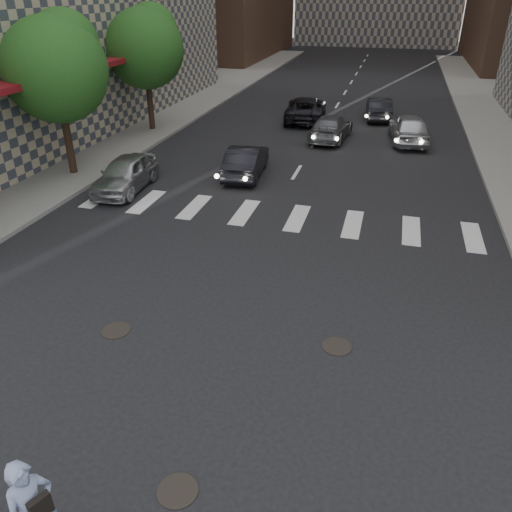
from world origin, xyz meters
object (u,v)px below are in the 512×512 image
(silver_sedan, at_px, (125,174))
(traffic_car_d, at_px, (409,128))
(tree_c, at_px, (146,45))
(traffic_car_e, at_px, (379,108))
(traffic_car_c, at_px, (306,109))
(tree_b, at_px, (58,64))
(traffic_car_a, at_px, (246,161))
(skateboarder, at_px, (33,512))
(traffic_car_b, at_px, (331,128))

(silver_sedan, bearing_deg, traffic_car_d, 39.53)
(tree_c, relative_size, traffic_car_e, 1.62)
(tree_c, distance_m, traffic_car_c, 10.15)
(tree_b, xyz_separation_m, traffic_car_e, (12.44, 14.28, -3.97))
(tree_b, height_order, silver_sedan, tree_b)
(tree_c, xyz_separation_m, traffic_car_e, (12.44, 6.28, -3.97))
(traffic_car_a, relative_size, traffic_car_d, 0.90)
(skateboarder, xyz_separation_m, traffic_car_b, (0.95, 23.92, -0.37))
(skateboarder, bearing_deg, traffic_car_c, 116.88)
(traffic_car_a, height_order, traffic_car_c, traffic_car_c)
(traffic_car_b, bearing_deg, silver_sedan, 59.15)
(skateboarder, relative_size, traffic_car_c, 0.37)
(traffic_car_d, bearing_deg, tree_b, 26.39)
(traffic_car_a, bearing_deg, traffic_car_e, -117.40)
(skateboarder, height_order, traffic_car_d, skateboarder)
(tree_c, relative_size, traffic_car_a, 1.63)
(traffic_car_a, bearing_deg, traffic_car_d, -138.10)
(silver_sedan, xyz_separation_m, traffic_car_b, (7.07, 9.92, -0.04))
(tree_c, xyz_separation_m, silver_sedan, (3.09, -9.13, -3.96))
(tree_b, xyz_separation_m, traffic_car_d, (14.27, 9.28, -3.88))
(traffic_car_a, distance_m, traffic_car_d, 10.14)
(tree_c, relative_size, traffic_car_d, 1.46)
(tree_b, relative_size, tree_c, 1.00)
(traffic_car_c, bearing_deg, traffic_car_a, 79.41)
(skateboarder, distance_m, traffic_car_b, 23.94)
(traffic_car_b, bearing_deg, traffic_car_a, 72.57)
(tree_b, relative_size, traffic_car_d, 1.46)
(tree_b, bearing_deg, skateboarder, -58.67)
(traffic_car_b, bearing_deg, tree_b, 45.47)
(traffic_car_a, height_order, traffic_car_b, traffic_car_a)
(skateboarder, relative_size, silver_sedan, 0.48)
(tree_c, distance_m, skateboarder, 25.17)
(tree_c, bearing_deg, traffic_car_e, 26.78)
(skateboarder, bearing_deg, traffic_car_b, 112.29)
(tree_c, relative_size, silver_sedan, 1.64)
(traffic_car_d, relative_size, traffic_car_e, 1.11)
(traffic_car_a, bearing_deg, skateboarder, 91.10)
(tree_b, distance_m, traffic_car_e, 19.35)
(tree_b, distance_m, skateboarder, 18.09)
(skateboarder, height_order, traffic_car_c, skateboarder)
(traffic_car_b, distance_m, traffic_car_c, 4.44)
(traffic_car_e, bearing_deg, skateboarder, 77.88)
(traffic_car_e, bearing_deg, traffic_car_c, 14.02)
(traffic_car_e, bearing_deg, silver_sedan, 52.90)
(tree_c, bearing_deg, tree_b, -90.00)
(skateboarder, distance_m, traffic_car_c, 27.87)
(traffic_car_a, bearing_deg, traffic_car_b, -117.20)
(tree_c, bearing_deg, skateboarder, -68.28)
(traffic_car_b, height_order, traffic_car_e, traffic_car_e)
(tree_c, distance_m, traffic_car_a, 10.37)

